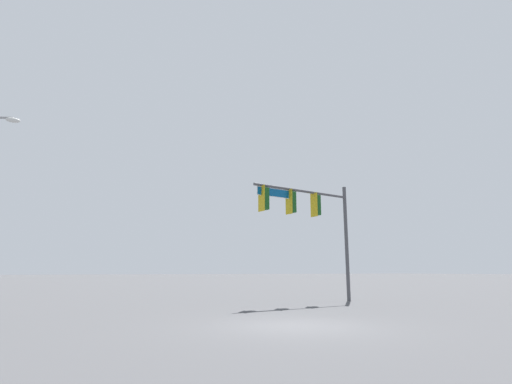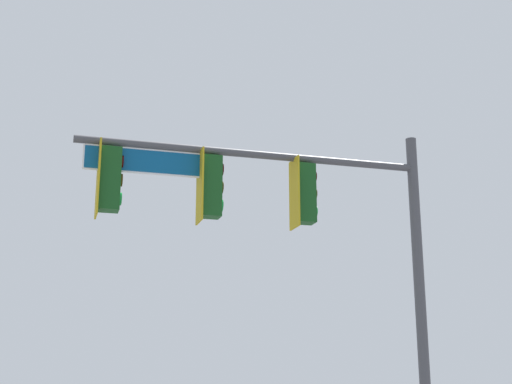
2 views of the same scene
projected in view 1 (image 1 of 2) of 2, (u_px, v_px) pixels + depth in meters
ground_plane at (295, 326)px, 11.87m from camera, size 400.00×400.00×0.00m
signal_pole_near at (309, 212)px, 21.36m from camera, size 6.39×1.37×6.41m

